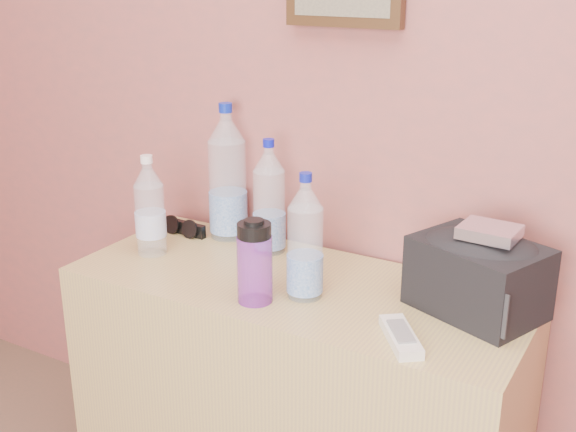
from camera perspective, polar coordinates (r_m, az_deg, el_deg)
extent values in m
cube|color=tan|center=(1.92, 0.60, -14.70)|extent=(1.11, 0.46, 0.69)
cylinder|color=silver|center=(1.99, -4.80, 2.87)|extent=(0.10, 0.10, 0.33)
cylinder|color=#0B21A0|center=(1.94, -4.97, 8.53)|extent=(0.04, 0.04, 0.02)
cylinder|color=silver|center=(1.88, -1.50, 1.01)|extent=(0.08, 0.08, 0.27)
cylinder|color=#0C13B2|center=(1.84, -1.54, 5.80)|extent=(0.03, 0.03, 0.02)
cylinder|color=silver|center=(1.62, 1.36, -2.21)|extent=(0.08, 0.08, 0.26)
cylinder|color=#0F1994|center=(1.57, 1.41, 3.09)|extent=(0.03, 0.03, 0.02)
cylinder|color=silver|center=(1.91, -10.85, 0.33)|extent=(0.08, 0.08, 0.23)
cylinder|color=white|center=(1.87, -11.12, 4.43)|extent=(0.03, 0.03, 0.02)
cylinder|color=purple|center=(1.62, -2.64, -4.22)|extent=(0.08, 0.08, 0.16)
cylinder|color=black|center=(1.58, -2.70, -0.97)|extent=(0.08, 0.08, 0.04)
cube|color=silver|center=(1.50, 8.90, -9.41)|extent=(0.14, 0.16, 0.02)
cube|color=silver|center=(1.57, 15.64, -1.20)|extent=(0.12, 0.11, 0.02)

